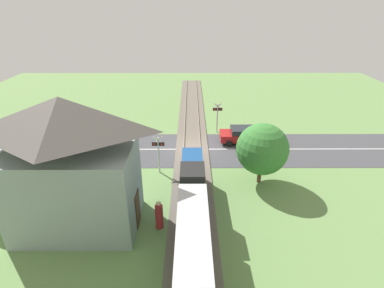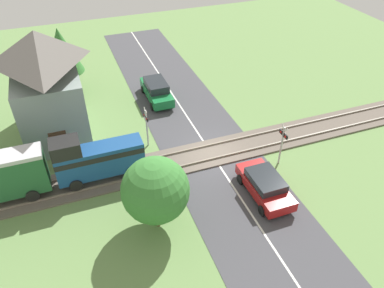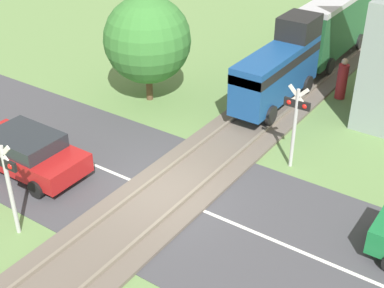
{
  "view_description": "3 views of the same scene",
  "coord_description": "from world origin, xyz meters",
  "views": [
    {
      "loc": [
        0.07,
        23.11,
        11.7
      ],
      "look_at": [
        0.0,
        1.41,
        1.2
      ],
      "focal_mm": 28.0,
      "sensor_mm": 36.0,
      "label": 1
    },
    {
      "loc": [
        -18.16,
        8.14,
        15.95
      ],
      "look_at": [
        0.0,
        1.41,
        1.2
      ],
      "focal_mm": 35.0,
      "sensor_mm": 36.0,
      "label": 2
    },
    {
      "loc": [
        8.31,
        -10.71,
        9.97
      ],
      "look_at": [
        0.0,
        1.41,
        1.2
      ],
      "focal_mm": 50.0,
      "sensor_mm": 36.0,
      "label": 3
    }
  ],
  "objects": [
    {
      "name": "pedestrian_by_station",
      "position": [
        1.86,
        9.81,
        0.81
      ],
      "size": [
        0.44,
        0.44,
        1.78
      ],
      "color": "#B2282D",
      "rests_on": "ground_plane"
    },
    {
      "name": "road_surface",
      "position": [
        0.0,
        0.0,
        0.01
      ],
      "size": [
        48.0,
        6.4,
        0.02
      ],
      "color": "#424247",
      "rests_on": "ground_plane"
    },
    {
      "name": "train",
      "position": [
        0.0,
        13.94,
        1.88
      ],
      "size": [
        1.58,
        18.22,
        3.18
      ],
      "color": "navy",
      "rests_on": "track_bed"
    },
    {
      "name": "crossing_signal_west_approach",
      "position": [
        -2.44,
        -3.77,
        1.91
      ],
      "size": [
        0.9,
        0.18,
        2.97
      ],
      "color": "#B7B7B7",
      "rests_on": "ground_plane"
    },
    {
      "name": "track_bed",
      "position": [
        0.0,
        0.0,
        0.07
      ],
      "size": [
        2.8,
        48.0,
        0.24
      ],
      "color": "#665B51",
      "rests_on": "ground_plane"
    },
    {
      "name": "crossing_signal_east_approach",
      "position": [
        2.44,
        3.77,
        1.91
      ],
      "size": [
        0.9,
        0.18,
        2.97
      ],
      "color": "#B7B7B7",
      "rests_on": "ground_plane"
    },
    {
      "name": "ground_plane",
      "position": [
        0.0,
        0.0,
        0.0
      ],
      "size": [
        60.0,
        60.0,
        0.0
      ],
      "primitive_type": "plane",
      "color": "#66894C"
    },
    {
      "name": "car_near_crossing",
      "position": [
        -4.65,
        -1.44,
        0.75
      ],
      "size": [
        4.22,
        1.98,
        1.4
      ],
      "color": "#A81919",
      "rests_on": "ground_plane"
    },
    {
      "name": "tree_roadside_hedge",
      "position": [
        -4.73,
        5.14,
        2.62
      ],
      "size": [
        3.53,
        3.53,
        4.39
      ],
      "color": "brown",
      "rests_on": "ground_plane"
    }
  ]
}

